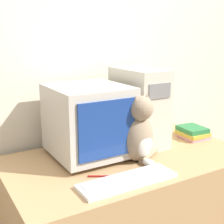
{
  "coord_description": "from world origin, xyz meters",
  "views": [
    {
      "loc": [
        -0.91,
        -0.98,
        1.44
      ],
      "look_at": [
        -0.09,
        0.41,
        1.03
      ],
      "focal_mm": 50.0,
      "sensor_mm": 36.0,
      "label": 1
    }
  ],
  "objects_px": {
    "keyboard": "(128,180)",
    "pen": "(102,176)",
    "book_stack": "(193,132)",
    "cat": "(138,132)",
    "crt_monitor": "(88,121)",
    "computer_tower": "(139,107)"
  },
  "relations": [
    {
      "from": "book_stack",
      "to": "cat",
      "type": "bearing_deg",
      "value": -166.29
    },
    {
      "from": "crt_monitor",
      "to": "pen",
      "type": "height_order",
      "value": "crt_monitor"
    },
    {
      "from": "computer_tower",
      "to": "keyboard",
      "type": "relative_size",
      "value": 0.98
    },
    {
      "from": "keyboard",
      "to": "crt_monitor",
      "type": "bearing_deg",
      "value": 91.47
    },
    {
      "from": "keyboard",
      "to": "pen",
      "type": "height_order",
      "value": "keyboard"
    },
    {
      "from": "computer_tower",
      "to": "cat",
      "type": "distance_m",
      "value": 0.29
    },
    {
      "from": "cat",
      "to": "book_stack",
      "type": "xyz_separation_m",
      "value": [
        0.54,
        0.13,
        -0.13
      ]
    },
    {
      "from": "cat",
      "to": "book_stack",
      "type": "bearing_deg",
      "value": 7.27
    },
    {
      "from": "computer_tower",
      "to": "cat",
      "type": "height_order",
      "value": "computer_tower"
    },
    {
      "from": "pen",
      "to": "keyboard",
      "type": "bearing_deg",
      "value": -55.91
    },
    {
      "from": "keyboard",
      "to": "pen",
      "type": "distance_m",
      "value": 0.13
    },
    {
      "from": "computer_tower",
      "to": "book_stack",
      "type": "xyz_separation_m",
      "value": [
        0.37,
        -0.1,
        -0.2
      ]
    },
    {
      "from": "computer_tower",
      "to": "pen",
      "type": "xyz_separation_m",
      "value": [
        -0.43,
        -0.31,
        -0.23
      ]
    },
    {
      "from": "book_stack",
      "to": "keyboard",
      "type": "bearing_deg",
      "value": -156.34
    },
    {
      "from": "keyboard",
      "to": "cat",
      "type": "height_order",
      "value": "cat"
    },
    {
      "from": "pen",
      "to": "book_stack",
      "type": "bearing_deg",
      "value": 14.64
    },
    {
      "from": "cat",
      "to": "pen",
      "type": "xyz_separation_m",
      "value": [
        -0.26,
        -0.08,
        -0.16
      ]
    },
    {
      "from": "keyboard",
      "to": "book_stack",
      "type": "height_order",
      "value": "book_stack"
    },
    {
      "from": "crt_monitor",
      "to": "cat",
      "type": "bearing_deg",
      "value": -44.24
    },
    {
      "from": "pen",
      "to": "cat",
      "type": "bearing_deg",
      "value": 16.52
    },
    {
      "from": "pen",
      "to": "crt_monitor",
      "type": "bearing_deg",
      "value": 76.71
    },
    {
      "from": "keyboard",
      "to": "book_stack",
      "type": "xyz_separation_m",
      "value": [
        0.73,
        0.32,
        0.03
      ]
    }
  ]
}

